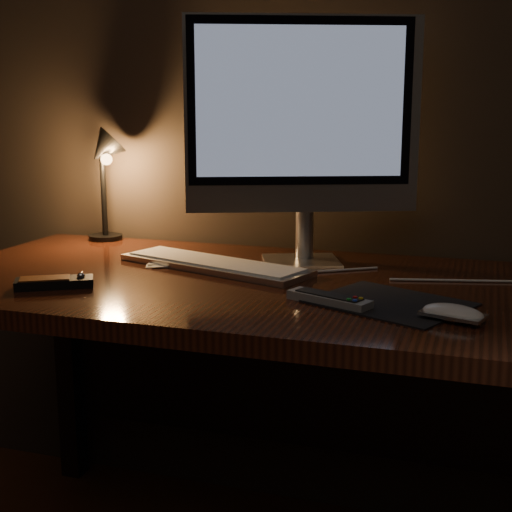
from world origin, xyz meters
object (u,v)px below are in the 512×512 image
(mouse, at_px, (453,315))
(desk_lamp, at_px, (104,165))
(media_remote, at_px, (54,282))
(keyboard, at_px, (214,264))
(tv_remote, at_px, (329,299))
(desk, at_px, (285,329))
(monitor, at_px, (302,120))

(mouse, relative_size, desk_lamp, 0.34)
(mouse, bearing_deg, media_remote, -162.22)
(keyboard, xyz_separation_m, tv_remote, (0.33, -0.23, 0.00))
(desk, xyz_separation_m, tv_remote, (0.15, -0.22, 0.14))
(desk, bearing_deg, tv_remote, -55.33)
(monitor, bearing_deg, desk, -113.50)
(desk_lamp, bearing_deg, tv_remote, -7.82)
(mouse, xyz_separation_m, media_remote, (-0.81, -0.01, 0.00))
(monitor, relative_size, media_remote, 3.47)
(media_remote, bearing_deg, tv_remote, -25.82)
(desk, distance_m, desk_lamp, 0.72)
(tv_remote, bearing_deg, monitor, 135.59)
(keyboard, xyz_separation_m, mouse, (0.56, -0.27, 0.00))
(desk, bearing_deg, keyboard, 174.94)
(monitor, distance_m, desk_lamp, 0.62)
(mouse, xyz_separation_m, tv_remote, (-0.23, 0.04, -0.00))
(mouse, height_order, tv_remote, tv_remote)
(mouse, bearing_deg, desk_lamp, 170.33)
(desk, distance_m, keyboard, 0.23)
(keyboard, distance_m, media_remote, 0.38)
(desk, relative_size, mouse, 14.47)
(keyboard, bearing_deg, tv_remote, -16.91)
(monitor, bearing_deg, desk_lamp, 147.41)
(keyboard, bearing_deg, media_remote, -113.48)
(keyboard, height_order, desk_lamp, desk_lamp)
(desk, bearing_deg, desk_lamp, 158.26)
(monitor, height_order, media_remote, monitor)
(desk, relative_size, tv_remote, 9.02)
(monitor, relative_size, desk_lamp, 1.81)
(monitor, height_order, tv_remote, monitor)
(keyboard, relative_size, mouse, 4.44)
(tv_remote, xyz_separation_m, desk_lamp, (-0.74, 0.45, 0.21))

